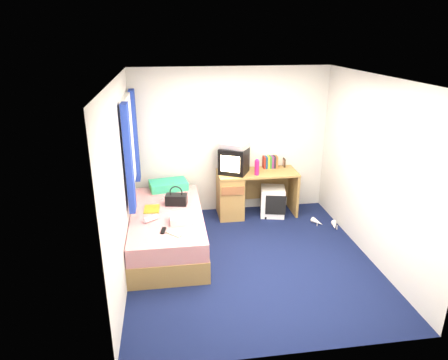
{
  "coord_description": "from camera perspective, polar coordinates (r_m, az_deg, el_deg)",
  "views": [
    {
      "loc": [
        -1.03,
        -4.57,
        2.9
      ],
      "look_at": [
        -0.27,
        0.7,
        0.91
      ],
      "focal_mm": 32.0,
      "sensor_mm": 36.0,
      "label": 1
    }
  ],
  "objects": [
    {
      "name": "crt_tv",
      "position": [
        6.4,
        1.43,
        2.8
      ],
      "size": [
        0.55,
        0.53,
        0.41
      ],
      "rotation": [
        0.0,
        0.0,
        -0.48
      ],
      "color": "black",
      "rests_on": "desk"
    },
    {
      "name": "desk",
      "position": [
        6.61,
        2.35,
        -1.72
      ],
      "size": [
        1.3,
        0.55,
        0.75
      ],
      "color": "#B08849",
      "rests_on": "ground"
    },
    {
      "name": "pink_water_bottle",
      "position": [
        6.35,
        4.72,
        1.74
      ],
      "size": [
        0.1,
        0.1,
        0.23
      ],
      "primitive_type": "cylinder",
      "rotation": [
        0.0,
        0.0,
        0.34
      ],
      "color": "#C41B64",
      "rests_on": "desk"
    },
    {
      "name": "water_bottle",
      "position": [
        5.39,
        -10.4,
        -5.45
      ],
      "size": [
        0.2,
        0.17,
        0.07
      ],
      "primitive_type": "cylinder",
      "rotation": [
        0.0,
        1.57,
        0.62
      ],
      "color": "silver",
      "rests_on": "bed"
    },
    {
      "name": "bed",
      "position": [
        5.74,
        -8.06,
        -7.05
      ],
      "size": [
        1.01,
        2.0,
        0.54
      ],
      "color": "#B08849",
      "rests_on": "ground"
    },
    {
      "name": "picture_frame",
      "position": [
        6.82,
        8.59,
        2.48
      ],
      "size": [
        0.03,
        0.12,
        0.14
      ],
      "primitive_type": "cube",
      "rotation": [
        0.0,
        0.0,
        -0.06
      ],
      "color": "black",
      "rests_on": "desk"
    },
    {
      "name": "window_assembly",
      "position": [
        5.69,
        -13.2,
        4.85
      ],
      "size": [
        0.11,
        1.42,
        1.4
      ],
      "color": "silver",
      "rests_on": "room_shell"
    },
    {
      "name": "remote_control",
      "position": [
        5.11,
        -8.67,
        -7.15
      ],
      "size": [
        0.08,
        0.17,
        0.02
      ],
      "primitive_type": "cube",
      "rotation": [
        0.0,
        0.0,
        -0.16
      ],
      "color": "black",
      "rests_on": "bed"
    },
    {
      "name": "aerosol_can",
      "position": [
        6.53,
        3.2,
        2.13
      ],
      "size": [
        0.06,
        0.06,
        0.2
      ],
      "primitive_type": "cylinder",
      "rotation": [
        0.0,
        0.0,
        0.22
      ],
      "color": "white",
      "rests_on": "desk"
    },
    {
      "name": "book_row",
      "position": [
        6.72,
        6.61,
        2.57
      ],
      "size": [
        0.24,
        0.13,
        0.2
      ],
      "color": "maroon",
      "rests_on": "desk"
    },
    {
      "name": "storage_cube",
      "position": [
        6.7,
        6.94,
        -3.04
      ],
      "size": [
        0.46,
        0.46,
        0.48
      ],
      "primitive_type": "cube",
      "rotation": [
        0.0,
        0.0,
        -0.22
      ],
      "color": "white",
      "rests_on": "ground"
    },
    {
      "name": "room_shell",
      "position": [
        4.91,
        4.27,
        3.26
      ],
      "size": [
        3.4,
        3.4,
        3.4
      ],
      "color": "white",
      "rests_on": "ground"
    },
    {
      "name": "white_heels",
      "position": [
        6.56,
        14.35,
        -6.08
      ],
      "size": [
        0.38,
        0.39,
        0.09
      ],
      "color": "white",
      "rests_on": "ground"
    },
    {
      "name": "handbag",
      "position": [
        5.81,
        -6.82,
        -2.73
      ],
      "size": [
        0.33,
        0.23,
        0.28
      ],
      "rotation": [
        0.0,
        0.0,
        -0.2
      ],
      "color": "black",
      "rests_on": "bed"
    },
    {
      "name": "ground",
      "position": [
        5.51,
        3.87,
        -11.31
      ],
      "size": [
        3.4,
        3.4,
        0.0
      ],
      "primitive_type": "plane",
      "color": "#0C1438",
      "rests_on": "ground"
    },
    {
      "name": "towel",
      "position": [
        5.29,
        -6.16,
        -5.55
      ],
      "size": [
        0.3,
        0.26,
        0.1
      ],
      "primitive_type": "cube",
      "rotation": [
        0.0,
        0.0,
        0.05
      ],
      "color": "silver",
      "rests_on": "bed"
    },
    {
      "name": "colour_swatch_fan",
      "position": [
        5.02,
        -7.21,
        -7.67
      ],
      "size": [
        0.2,
        0.2,
        0.01
      ],
      "primitive_type": "cube",
      "rotation": [
        0.0,
        0.0,
        -0.79
      ],
      "color": "gold",
      "rests_on": "bed"
    },
    {
      "name": "magazine",
      "position": [
        5.73,
        -10.28,
        -4.09
      ],
      "size": [
        0.22,
        0.29,
        0.01
      ],
      "primitive_type": "cube",
      "rotation": [
        0.0,
        0.0,
        -0.04
      ],
      "color": "#F2F31B",
      "rests_on": "bed"
    },
    {
      "name": "vcr",
      "position": [
        6.33,
        1.46,
        4.94
      ],
      "size": [
        0.51,
        0.48,
        0.08
      ],
      "primitive_type": "cube",
      "rotation": [
        0.0,
        0.0,
        -0.56
      ],
      "color": "silver",
      "rests_on": "crt_tv"
    },
    {
      "name": "pillow",
      "position": [
        6.41,
        -7.94,
        -0.72
      ],
      "size": [
        0.64,
        0.46,
        0.13
      ],
      "primitive_type": "cube",
      "rotation": [
        0.0,
        0.0,
        0.17
      ],
      "color": "teal",
      "rests_on": "bed"
    }
  ]
}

